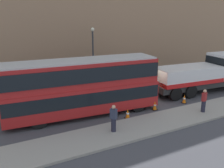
% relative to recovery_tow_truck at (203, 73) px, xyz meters
% --- Properties ---
extents(ground_plane, '(120.00, 120.00, 0.00)m').
position_rel_recovery_tow_truck_xyz_m(ground_plane, '(-5.64, 0.48, -1.76)').
color(ground_plane, '#424247').
extents(near_kerb, '(60.00, 2.80, 0.15)m').
position_rel_recovery_tow_truck_xyz_m(near_kerb, '(-5.64, -3.72, -1.68)').
color(near_kerb, gray).
rests_on(near_kerb, ground_plane).
extents(building_facade, '(60.00, 1.50, 16.00)m').
position_rel_recovery_tow_truck_xyz_m(building_facade, '(-5.64, 8.13, 6.31)').
color(building_facade, '#9E7A5B').
rests_on(building_facade, ground_plane).
extents(recovery_tow_truck, '(10.23, 3.39, 3.67)m').
position_rel_recovery_tow_truck_xyz_m(recovery_tow_truck, '(0.00, 0.00, 0.00)').
color(recovery_tow_truck, '#2D2D2D').
rests_on(recovery_tow_truck, ground_plane).
extents(double_decker_bus, '(11.18, 3.48, 4.06)m').
position_rel_recovery_tow_truck_xyz_m(double_decker_bus, '(-11.79, 0.04, 0.47)').
color(double_decker_bus, '#AD1E1E').
rests_on(double_decker_bus, ground_plane).
extents(pedestrian_onlooker, '(0.43, 0.48, 1.71)m').
position_rel_recovery_tow_truck_xyz_m(pedestrian_onlooker, '(-11.28, -3.58, -0.77)').
color(pedestrian_onlooker, '#232333').
rests_on(pedestrian_onlooker, near_kerb).
extents(pedestrian_bystander, '(0.47, 0.39, 1.71)m').
position_rel_recovery_tow_truck_xyz_m(pedestrian_bystander, '(-3.99, -3.90, -0.77)').
color(pedestrian_bystander, '#232333').
rests_on(pedestrian_bystander, near_kerb).
extents(traffic_cone_near_bus, '(0.36, 0.36, 0.72)m').
position_rel_recovery_tow_truck_xyz_m(traffic_cone_near_bus, '(-9.35, -2.08, -1.42)').
color(traffic_cone_near_bus, orange).
rests_on(traffic_cone_near_bus, ground_plane).
extents(traffic_cone_midway, '(0.36, 0.36, 0.72)m').
position_rel_recovery_tow_truck_xyz_m(traffic_cone_midway, '(-6.68, -1.67, -1.42)').
color(traffic_cone_midway, orange).
rests_on(traffic_cone_midway, ground_plane).
extents(traffic_cone_near_truck, '(0.36, 0.36, 0.72)m').
position_rel_recovery_tow_truck_xyz_m(traffic_cone_near_truck, '(-3.63, -1.60, -1.42)').
color(traffic_cone_near_truck, orange).
rests_on(traffic_cone_near_truck, ground_plane).
extents(street_lamp, '(0.36, 0.36, 5.83)m').
position_rel_recovery_tow_truck_xyz_m(street_lamp, '(-8.42, 5.93, 1.71)').
color(street_lamp, '#38383D').
rests_on(street_lamp, ground_plane).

